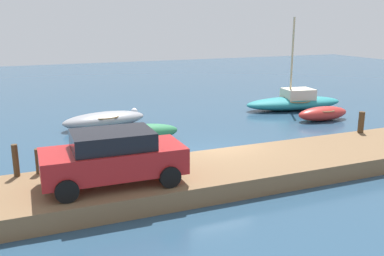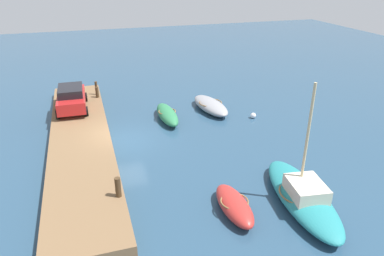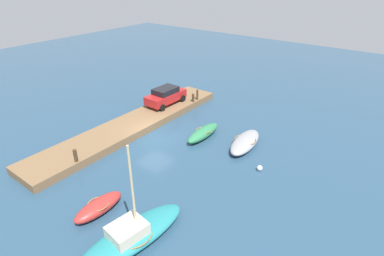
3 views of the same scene
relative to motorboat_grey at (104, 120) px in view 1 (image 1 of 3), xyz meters
name	(u,v)px [view 1 (image 1 of 3)]	position (x,y,z in m)	size (l,w,h in m)	color
ground_plane	(215,157)	(3.07, -6.78, -0.40)	(84.00, 84.00, 0.00)	navy
dock_platform	(245,169)	(3.07, -9.22, -0.10)	(19.69, 3.42, 0.61)	brown
motorboat_grey	(104,120)	(0.00, 0.00, 0.00)	(4.49, 2.14, 0.79)	#939399
rowboat_green	(137,134)	(0.76, -3.43, 0.01)	(3.95, 1.22, 0.82)	#2D7A4C
dinghy_red	(323,113)	(11.46, -3.10, -0.01)	(3.13, 1.24, 0.77)	#B72D28
sailboat_teal	(294,102)	(11.82, 0.02, 0.09)	(6.46, 2.84, 5.58)	teal
mooring_post_west	(16,160)	(-4.32, -7.76, 0.73)	(0.19, 0.19, 1.03)	#47331E
mooring_post_mid_west	(39,161)	(-3.63, -7.76, 0.62)	(0.23, 0.23, 0.81)	#47331E
mooring_post_mid_east	(361,122)	(9.64, -7.76, 0.67)	(0.25, 0.25, 0.92)	#47331E
parked_car	(113,157)	(-1.63, -9.56, 1.06)	(4.20, 2.09, 1.62)	#B21E1E
marker_buoy	(134,111)	(2.22, 2.36, -0.21)	(0.39, 0.39, 0.39)	silver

